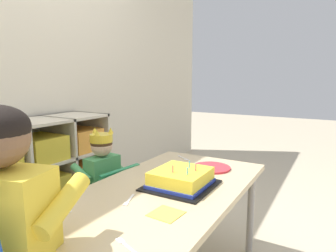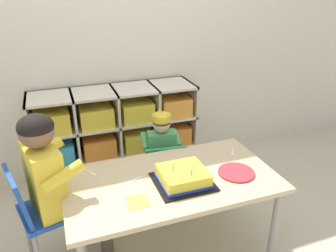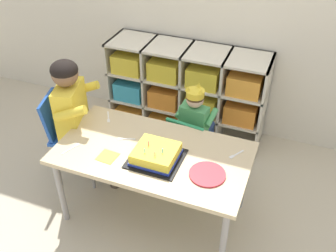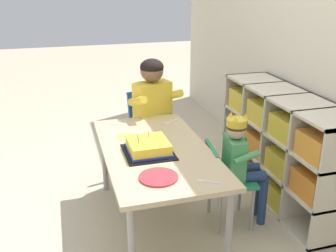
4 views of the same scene
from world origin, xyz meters
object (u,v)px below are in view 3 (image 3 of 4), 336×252
birthday_cake_on_tray (156,155)px  fork_near_child_seat (125,139)px  child_with_crown (196,119)px  classroom_chair_adult_side (68,131)px  fork_near_cake_tray (72,148)px  classroom_chair_blue (190,141)px  activity_table (153,157)px  adult_helper_seated (79,110)px  paper_plate_stack (207,174)px  fork_at_table_front_edge (108,117)px  fork_by_napkin (236,155)px

birthday_cake_on_tray → fork_near_child_seat: size_ratio=2.78×
child_with_crown → classroom_chair_adult_side: (-0.90, -0.43, -0.06)m
classroom_chair_adult_side → fork_near_cake_tray: bearing=-155.0°
classroom_chair_blue → activity_table: bearing=84.1°
activity_table → fork_near_cake_tray: (-0.52, -0.17, 0.06)m
activity_table → child_with_crown: bearing=77.7°
adult_helper_seated → fork_near_child_seat: (0.43, -0.12, -0.06)m
adult_helper_seated → birthday_cake_on_tray: adult_helper_seated is taller
activity_table → classroom_chair_blue: size_ratio=2.13×
birthday_cake_on_tray → child_with_crown: bearing=83.3°
paper_plate_stack → fork_near_cake_tray: (-0.92, -0.08, -0.00)m
fork_at_table_front_edge → fork_by_napkin: same height
classroom_chair_adult_side → birthday_cake_on_tray: bearing=-119.0°
fork_near_cake_tray → fork_by_napkin: 1.09m
classroom_chair_blue → fork_near_cake_tray: size_ratio=4.27×
classroom_chair_blue → birthday_cake_on_tray: 0.60m
birthday_cake_on_tray → fork_at_table_front_edge: size_ratio=2.68×
adult_helper_seated → fork_by_napkin: 1.18m
classroom_chair_blue → adult_helper_seated: bearing=28.6°
classroom_chair_blue → paper_plate_stack: bearing=125.1°
child_with_crown → birthday_cake_on_tray: 0.65m
fork_at_table_front_edge → fork_by_napkin: size_ratio=1.11×
fork_at_table_front_edge → fork_near_cake_tray: size_ratio=0.89×
classroom_chair_adult_side → birthday_cake_on_tray: (0.83, -0.20, 0.17)m
fork_at_table_front_edge → fork_near_child_seat: bearing=-159.3°
classroom_chair_adult_side → fork_by_napkin: bearing=-104.1°
activity_table → classroom_chair_adult_side: size_ratio=1.71×
fork_by_napkin → fork_near_child_seat: bearing=130.5°
activity_table → fork_near_cake_tray: fork_near_cake_tray is taller
paper_plate_stack → fork_at_table_front_edge: size_ratio=1.81×
classroom_chair_adult_side → activity_table: bearing=-115.3°
fork_near_cake_tray → classroom_chair_blue: bearing=155.7°
fork_near_cake_tray → fork_by_napkin: same height
activity_table → adult_helper_seated: (-0.66, 0.17, 0.11)m
adult_helper_seated → fork_near_child_seat: size_ratio=8.71×
classroom_chair_adult_side → fork_by_napkin: size_ratio=6.61×
activity_table → fork_at_table_front_edge: (-0.46, 0.24, 0.06)m
activity_table → fork_by_napkin: (0.52, 0.16, 0.06)m
child_with_crown → classroom_chair_adult_side: size_ratio=1.11×
activity_table → fork_near_cake_tray: bearing=-162.2°
birthday_cake_on_tray → paper_plate_stack: size_ratio=1.48×
child_with_crown → birthday_cake_on_tray: child_with_crown is taller
child_with_crown → fork_near_cake_tray: size_ratio=5.88×
adult_helper_seated → birthday_cake_on_tray: 0.75m
fork_at_table_front_edge → fork_near_child_seat: (0.23, -0.19, 0.00)m
classroom_chair_blue → fork_near_cake_tray: (-0.63, -0.64, 0.23)m
classroom_chair_adult_side → paper_plate_stack: classroom_chair_adult_side is taller
classroom_chair_blue → fork_near_child_seat: (-0.34, -0.42, 0.23)m
classroom_chair_blue → classroom_chair_adult_side: size_ratio=0.80×
fork_by_napkin → classroom_chair_blue: bearing=85.4°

